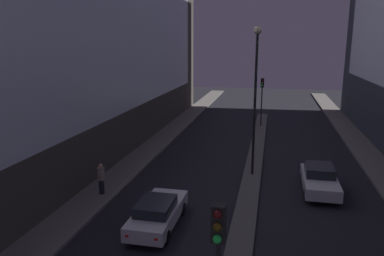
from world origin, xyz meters
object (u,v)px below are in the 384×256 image
(car_left_lane, at_px, (158,213))
(car_right_lane, at_px, (319,179))
(pedestrian_on_left_sidewalk, at_px, (101,178))
(street_lamp, at_px, (256,80))
(traffic_light_mid, at_px, (262,91))

(car_left_lane, bearing_deg, car_right_lane, 37.76)
(car_right_lane, bearing_deg, pedestrian_on_left_sidewalk, -164.59)
(car_left_lane, bearing_deg, street_lamp, 63.39)
(pedestrian_on_left_sidewalk, bearing_deg, car_left_lane, -33.78)
(car_left_lane, xyz_separation_m, pedestrian_on_left_sidewalk, (-4.15, 2.78, 0.35))
(street_lamp, xyz_separation_m, pedestrian_on_left_sidewalk, (-8.08, -5.07, -5.12))
(car_left_lane, distance_m, pedestrian_on_left_sidewalk, 5.01)
(traffic_light_mid, xyz_separation_m, car_right_lane, (3.93, -16.24, -2.91))
(traffic_light_mid, bearing_deg, street_lamp, -90.00)
(traffic_light_mid, height_order, street_lamp, street_lamp)
(car_right_lane, relative_size, pedestrian_on_left_sidewalk, 2.53)
(traffic_light_mid, relative_size, street_lamp, 0.52)
(traffic_light_mid, relative_size, pedestrian_on_left_sidewalk, 2.73)
(street_lamp, distance_m, car_right_lane, 6.94)
(traffic_light_mid, bearing_deg, car_right_lane, -76.40)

